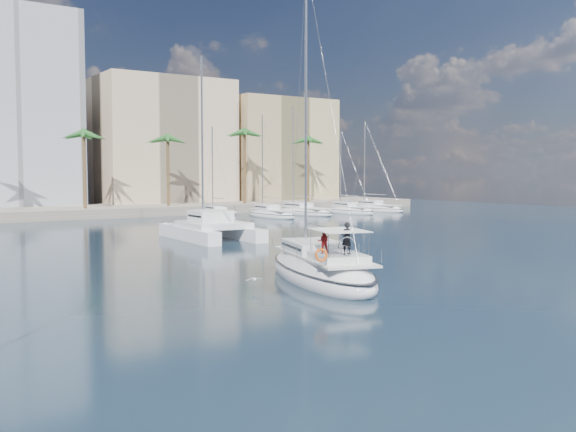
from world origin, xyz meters
TOP-DOWN VIEW (x-y plane):
  - ground at (0.00, 0.00)m, footprint 160.00×160.00m
  - quay at (0.00, 61.00)m, footprint 120.00×14.00m
  - building_beige at (22.00, 70.00)m, footprint 20.00×14.00m
  - building_tan_right at (42.00, 68.00)m, footprint 18.00×12.00m
  - palm_centre at (0.00, 57.00)m, footprint 3.60×3.60m
  - palm_right at (34.00, 57.00)m, footprint 3.60×3.60m
  - main_sloop at (3.40, 3.21)m, footprint 7.40×13.05m
  - catamaran at (8.02, 25.40)m, footprint 5.88×11.10m
  - seagull at (-0.98, 2.93)m, footprint 0.99×0.42m
  - moored_yacht_a at (20.00, 47.00)m, footprint 3.37×9.52m
  - moored_yacht_b at (26.50, 45.00)m, footprint 3.32×10.83m
  - moored_yacht_c at (33.00, 47.00)m, footprint 3.98×12.33m
  - moored_yacht_d at (39.50, 45.00)m, footprint 3.52×9.55m
  - moored_yacht_e at (46.00, 47.00)m, footprint 4.61×11.11m

SIDE VIEW (x-z plane):
  - ground at x=0.00m, z-range 0.00..0.00m
  - moored_yacht_a at x=20.00m, z-range -5.95..5.95m
  - moored_yacht_b at x=26.50m, z-range -6.86..6.86m
  - moored_yacht_c at x=33.00m, z-range -7.77..7.77m
  - moored_yacht_d at x=39.50m, z-range -5.95..5.95m
  - moored_yacht_e at x=46.00m, z-range -6.86..6.86m
  - seagull at x=-0.98m, z-range 0.39..0.57m
  - main_sloop at x=3.40m, z-range -8.68..9.78m
  - quay at x=0.00m, z-range 0.00..1.20m
  - catamaran at x=8.02m, z-range -6.89..9.13m
  - building_tan_right at x=42.00m, z-range 0.00..18.00m
  - building_beige at x=22.00m, z-range 0.00..20.00m
  - palm_centre at x=0.00m, z-range 4.13..16.43m
  - palm_right at x=34.00m, z-range 4.13..16.43m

